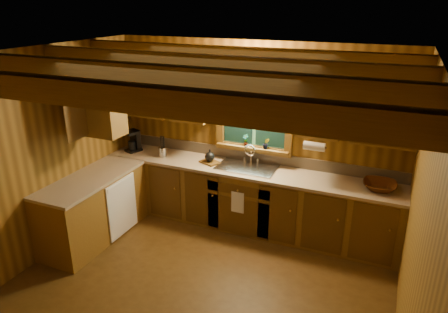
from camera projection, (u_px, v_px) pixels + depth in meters
room at (193, 187)px, 4.20m from camera, size 4.20×4.20×4.20m
ceiling_beams at (190, 69)px, 3.78m from camera, size 4.20×2.54×0.18m
base_cabinets at (205, 201)px, 5.80m from camera, size 4.20×2.22×0.86m
countertop at (206, 172)px, 5.64m from camera, size 4.20×2.24×0.04m
backsplash at (254, 156)px, 5.94m from camera, size 4.20×0.02×0.16m
dishwasher_panel at (122, 207)px, 5.64m from camera, size 0.02×0.60×0.80m
upper_cabinets at (203, 101)px, 5.44m from camera, size 4.19×1.77×0.78m
window at (254, 119)px, 5.72m from camera, size 1.12×0.08×1.00m
window_sill at (252, 148)px, 5.83m from camera, size 1.06×0.14×0.04m
wall_sconce at (252, 75)px, 5.39m from camera, size 0.45×0.21×0.17m
paper_towel_roll at (314, 146)px, 5.15m from camera, size 0.27×0.11×0.11m
dish_towel at (238, 202)px, 5.57m from camera, size 0.18×0.01×0.30m
sink at (247, 171)px, 5.74m from camera, size 0.82×0.48×0.43m
coffee_maker at (134, 141)px, 6.33m from camera, size 0.18×0.23×0.32m
utensil_crock at (162, 151)px, 6.11m from camera, size 0.11×0.11×0.32m
cutting_board at (210, 162)px, 5.89m from camera, size 0.32×0.28×0.02m
teakettle at (210, 157)px, 5.86m from camera, size 0.14×0.14×0.18m
wicker_basket at (380, 186)px, 5.05m from camera, size 0.42×0.42×0.10m
potted_plant_left at (246, 140)px, 5.83m from camera, size 0.11×0.09×0.17m
potted_plant_right at (266, 143)px, 5.72m from camera, size 0.10×0.09×0.16m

